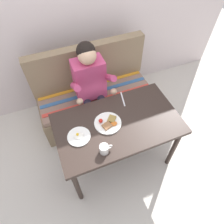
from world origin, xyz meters
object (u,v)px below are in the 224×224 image
at_px(person, 91,84).
at_px(coffee_mug, 104,149).
at_px(plate_eggs, 79,136).
at_px(plate_breakfast, 108,123).
at_px(table, 118,128).
at_px(knife, 123,99).
at_px(couch, 95,97).

distance_m(person, coffee_mug, 0.84).
relative_size(person, coffee_mug, 10.27).
relative_size(plate_eggs, coffee_mug, 1.78).
distance_m(person, plate_breakfast, 0.57).
relative_size(table, coffee_mug, 10.17).
distance_m(person, plate_eggs, 0.68).
bearing_deg(plate_eggs, knife, 26.26).
xyz_separation_m(table, plate_breakfast, (-0.09, 0.02, 0.09)).
xyz_separation_m(coffee_mug, knife, (0.39, 0.50, -0.04)).
distance_m(plate_breakfast, coffee_mug, 0.30).
height_order(person, plate_eggs, person).
bearing_deg(knife, table, -110.67).
distance_m(plate_breakfast, knife, 0.35).
bearing_deg(plate_eggs, table, 2.00).
bearing_deg(couch, plate_eggs, -116.55).
xyz_separation_m(person, coffee_mug, (-0.16, -0.83, 0.03)).
height_order(plate_eggs, coffee_mug, coffee_mug).
height_order(person, coffee_mug, person).
xyz_separation_m(person, plate_breakfast, (-0.02, -0.57, 0.00)).
xyz_separation_m(table, couch, (0.00, 0.76, -0.32)).
distance_m(table, couch, 0.83).
height_order(couch, coffee_mug, couch).
relative_size(couch, person, 1.19).
distance_m(table, person, 0.60).
height_order(person, knife, person).
bearing_deg(plate_breakfast, plate_eggs, -172.68).
xyz_separation_m(plate_eggs, coffee_mug, (0.16, -0.22, 0.04)).
relative_size(table, plate_breakfast, 4.63).
xyz_separation_m(couch, coffee_mug, (-0.23, -1.00, 0.45)).
distance_m(couch, person, 0.45).
xyz_separation_m(couch, knife, (0.17, -0.50, 0.40)).
relative_size(plate_breakfast, knife, 1.30).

